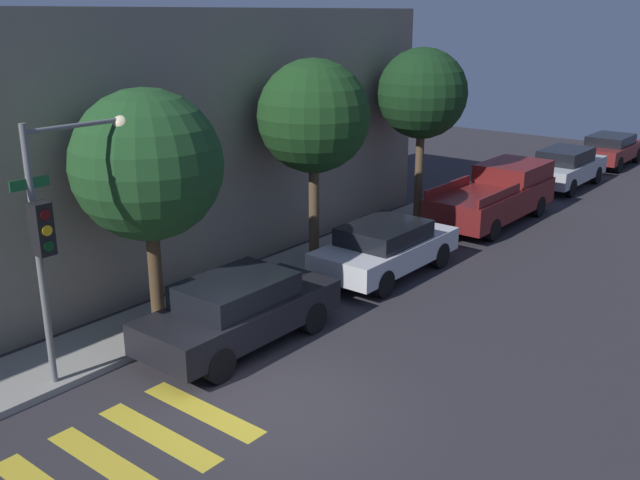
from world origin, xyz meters
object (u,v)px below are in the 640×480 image
at_px(traffic_light_pole, 62,209).
at_px(tree_far_end, 422,94).
at_px(sedan_middle, 386,247).
at_px(pickup_truck, 496,194).
at_px(sedan_far_end, 565,167).
at_px(sedan_tail_of_row, 610,149).
at_px(sedan_near_corner, 239,310).
at_px(tree_midblock, 314,117).
at_px(tree_near_corner, 147,166).

height_order(traffic_light_pole, tree_far_end, tree_far_end).
height_order(sedan_middle, pickup_truck, pickup_truck).
bearing_deg(sedan_middle, tree_far_end, 21.92).
distance_m(sedan_far_end, sedan_tail_of_row, 5.32).
relative_size(pickup_truck, tree_far_end, 1.00).
xyz_separation_m(sedan_near_corner, sedan_middle, (5.27, 0.00, -0.03)).
height_order(sedan_near_corner, sedan_tail_of_row, sedan_near_corner).
xyz_separation_m(traffic_light_pole, sedan_far_end, (20.53, -1.27, -2.48)).
bearing_deg(tree_midblock, tree_near_corner, 180.00).
xyz_separation_m(sedan_near_corner, tree_far_end, (9.85, 1.84, 3.32)).
bearing_deg(tree_midblock, tree_far_end, -0.00).
distance_m(sedan_near_corner, tree_midblock, 5.91).
xyz_separation_m(tree_near_corner, tree_midblock, (5.21, 0.00, 0.39)).
distance_m(sedan_far_end, tree_midblock, 13.53).
distance_m(sedan_near_corner, sedan_tail_of_row, 22.96).
relative_size(sedan_near_corner, tree_midblock, 0.81).
bearing_deg(traffic_light_pole, sedan_tail_of_row, -2.81).
height_order(sedan_far_end, tree_midblock, tree_midblock).
xyz_separation_m(sedan_middle, sedan_tail_of_row, (17.69, 0.00, -0.01)).
height_order(tree_near_corner, tree_midblock, tree_midblock).
bearing_deg(traffic_light_pole, tree_near_corner, 14.10).
bearing_deg(sedan_tail_of_row, sedan_near_corner, 180.00).
distance_m(sedan_middle, tree_near_corner, 6.76).
distance_m(sedan_middle, sedan_tail_of_row, 17.69).
bearing_deg(sedan_far_end, sedan_middle, 180.00).
relative_size(traffic_light_pole, sedan_tail_of_row, 1.13).
height_order(pickup_truck, tree_midblock, tree_midblock).
height_order(traffic_light_pole, tree_near_corner, tree_near_corner).
distance_m(traffic_light_pole, sedan_near_corner, 4.02).
height_order(sedan_middle, tree_midblock, tree_midblock).
xyz_separation_m(sedan_far_end, tree_far_end, (-7.79, 1.84, 3.30)).
relative_size(traffic_light_pole, tree_midblock, 0.88).
bearing_deg(sedan_tail_of_row, sedan_middle, 180.00).
height_order(traffic_light_pole, pickup_truck, traffic_light_pole).
height_order(traffic_light_pole, tree_midblock, tree_midblock).
distance_m(traffic_light_pole, sedan_middle, 8.63).
distance_m(sedan_near_corner, pickup_truck, 11.63).
bearing_deg(pickup_truck, tree_near_corner, 171.43).
xyz_separation_m(sedan_middle, tree_far_end, (4.58, 1.84, 3.35)).
height_order(sedan_near_corner, sedan_middle, sedan_near_corner).
bearing_deg(tree_near_corner, tree_far_end, -0.00).
bearing_deg(sedan_middle, tree_midblock, 109.27).
bearing_deg(pickup_truck, tree_far_end, 134.09).
xyz_separation_m(traffic_light_pole, sedan_near_corner, (2.89, -1.27, -2.49)).
bearing_deg(sedan_far_end, tree_near_corner, 174.23).
bearing_deg(pickup_truck, sedan_middle, 180.00).
bearing_deg(sedan_tail_of_row, tree_far_end, 172.00).
xyz_separation_m(sedan_near_corner, sedan_far_end, (17.64, 0.00, 0.02)).
bearing_deg(traffic_light_pole, tree_midblock, 4.39).
distance_m(tree_near_corner, tree_far_end, 10.45).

